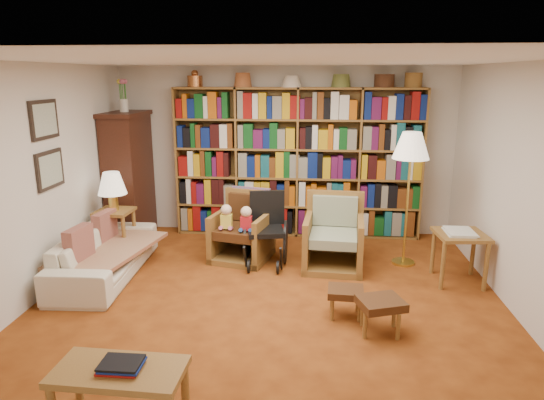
# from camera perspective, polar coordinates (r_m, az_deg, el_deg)

# --- Properties ---
(floor) EXTENTS (5.00, 5.00, 0.00)m
(floor) POSITION_cam_1_polar(r_m,az_deg,el_deg) (5.33, -0.25, -11.89)
(floor) COLOR #8E4615
(floor) RESTS_ON ground
(ceiling) EXTENTS (5.00, 5.00, 0.00)m
(ceiling) POSITION_cam_1_polar(r_m,az_deg,el_deg) (4.78, -0.29, 16.09)
(ceiling) COLOR white
(ceiling) RESTS_ON wall_back
(wall_back) EXTENTS (5.00, 0.00, 5.00)m
(wall_back) POSITION_cam_1_polar(r_m,az_deg,el_deg) (7.35, 1.51, 5.74)
(wall_back) COLOR silver
(wall_back) RESTS_ON floor
(wall_front) EXTENTS (5.00, 0.00, 5.00)m
(wall_front) POSITION_cam_1_polar(r_m,az_deg,el_deg) (2.55, -5.48, -11.52)
(wall_front) COLOR silver
(wall_front) RESTS_ON floor
(wall_left) EXTENTS (0.00, 5.00, 5.00)m
(wall_left) POSITION_cam_1_polar(r_m,az_deg,el_deg) (5.70, -26.20, 1.68)
(wall_left) COLOR silver
(wall_left) RESTS_ON floor
(wall_right) EXTENTS (0.00, 5.00, 5.00)m
(wall_right) POSITION_cam_1_polar(r_m,az_deg,el_deg) (5.30, 27.74, 0.64)
(wall_right) COLOR silver
(wall_right) RESTS_ON floor
(bookshelf) EXTENTS (3.60, 0.30, 2.42)m
(bookshelf) POSITION_cam_1_polar(r_m,az_deg,el_deg) (7.19, 3.02, 4.88)
(bookshelf) COLOR olive
(bookshelf) RESTS_ON floor
(curio_cabinet) EXTENTS (0.50, 0.95, 2.40)m
(curio_cabinet) POSITION_cam_1_polar(r_m,az_deg,el_deg) (7.41, -16.47, 2.89)
(curio_cabinet) COLOR #3C1710
(curio_cabinet) RESTS_ON floor
(framed_pictures) EXTENTS (0.03, 0.52, 0.97)m
(framed_pictures) POSITION_cam_1_polar(r_m,az_deg,el_deg) (5.88, -24.94, 5.90)
(framed_pictures) COLOR black
(framed_pictures) RESTS_ON wall_left
(sofa) EXTENTS (1.92, 0.82, 0.55)m
(sofa) POSITION_cam_1_polar(r_m,az_deg,el_deg) (6.22, -19.06, -5.99)
(sofa) COLOR beige
(sofa) RESTS_ON floor
(sofa_throw) EXTENTS (1.06, 1.62, 0.04)m
(sofa_throw) POSITION_cam_1_polar(r_m,az_deg,el_deg) (6.19, -18.65, -5.82)
(sofa_throw) COLOR #BEB38B
(sofa_throw) RESTS_ON sofa
(cushion_left) EXTENTS (0.17, 0.41, 0.39)m
(cushion_left) POSITION_cam_1_polar(r_m,az_deg,el_deg) (6.51, -19.01, -3.44)
(cushion_left) COLOR maroon
(cushion_left) RESTS_ON sofa
(cushion_right) EXTENTS (0.18, 0.43, 0.41)m
(cushion_right) POSITION_cam_1_polar(r_m,az_deg,el_deg) (5.92, -21.70, -5.49)
(cushion_right) COLOR maroon
(cushion_right) RESTS_ON sofa
(side_table_lamp) EXTENTS (0.47, 0.47, 0.66)m
(side_table_lamp) POSITION_cam_1_polar(r_m,az_deg,el_deg) (6.70, -17.97, -2.49)
(side_table_lamp) COLOR olive
(side_table_lamp) RESTS_ON floor
(table_lamp) EXTENTS (0.37, 0.37, 0.50)m
(table_lamp) POSITION_cam_1_polar(r_m,az_deg,el_deg) (6.58, -18.31, 1.73)
(table_lamp) COLOR gold
(table_lamp) RESTS_ON side_table_lamp
(armchair_leather) EXTENTS (0.87, 0.89, 0.89)m
(armchair_leather) POSITION_cam_1_polar(r_m,az_deg,el_deg) (6.47, -3.46, -3.57)
(armchair_leather) COLOR olive
(armchair_leather) RESTS_ON floor
(armchair_sage) EXTENTS (0.79, 0.82, 0.92)m
(armchair_sage) POSITION_cam_1_polar(r_m,az_deg,el_deg) (6.23, 7.21, -4.52)
(armchair_sage) COLOR olive
(armchair_sage) RESTS_ON floor
(wheelchair) EXTENTS (0.53, 0.74, 0.92)m
(wheelchair) POSITION_cam_1_polar(r_m,az_deg,el_deg) (6.24, -0.69, -3.69)
(wheelchair) COLOR black
(wheelchair) RESTS_ON floor
(floor_lamp) EXTENTS (0.45, 0.45, 1.70)m
(floor_lamp) POSITION_cam_1_polar(r_m,az_deg,el_deg) (6.18, 16.03, 5.54)
(floor_lamp) COLOR gold
(floor_lamp) RESTS_ON floor
(side_table_papers) EXTENTS (0.59, 0.59, 0.63)m
(side_table_papers) POSITION_cam_1_polar(r_m,az_deg,el_deg) (6.03, 21.27, -4.51)
(side_table_papers) COLOR olive
(side_table_papers) RESTS_ON floor
(footstool_a) EXTENTS (0.37, 0.32, 0.30)m
(footstool_a) POSITION_cam_1_polar(r_m,az_deg,el_deg) (4.99, 8.66, -10.84)
(footstool_a) COLOR #452412
(footstool_a) RESTS_ON floor
(footstool_b) EXTENTS (0.49, 0.45, 0.34)m
(footstool_b) POSITION_cam_1_polar(r_m,az_deg,el_deg) (4.74, 12.67, -12.01)
(footstool_b) COLOR #452412
(footstool_b) RESTS_ON floor
(coffee_table) EXTENTS (0.92, 0.48, 0.46)m
(coffee_table) POSITION_cam_1_polar(r_m,az_deg,el_deg) (3.71, -17.51, -19.09)
(coffee_table) COLOR olive
(coffee_table) RESTS_ON floor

